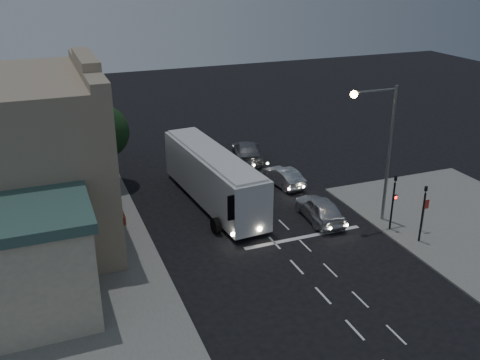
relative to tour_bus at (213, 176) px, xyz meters
name	(u,v)px	position (x,y,z in m)	size (l,w,h in m)	color
ground	(289,258)	(1.62, -8.94, -2.10)	(120.00, 120.00, 0.00)	black
sidewalk_far	(47,236)	(-11.38, -0.94, -2.04)	(12.00, 50.00, 0.12)	slate
road_markings	(284,230)	(2.91, -5.64, -2.10)	(8.00, 30.55, 0.01)	silver
tour_bus	(213,176)	(0.00, 0.00, 0.00)	(3.68, 12.83, 3.89)	silver
car_suv	(320,209)	(5.75, -5.14, -1.28)	(1.93, 4.80, 1.64)	silver
car_sedan_a	(283,177)	(6.09, 1.17, -1.39)	(1.49, 4.28, 1.41)	silver
car_sedan_b	(247,151)	(5.61, 7.38, -1.28)	(2.31, 5.68, 1.65)	gray
traffic_signal_main	(394,196)	(9.22, -8.17, 0.32)	(0.25, 0.35, 4.10)	black
traffic_signal_side	(424,207)	(9.92, -10.14, 0.32)	(0.18, 0.15, 4.10)	black
regulatory_sign	(425,210)	(10.92, -9.18, -0.50)	(0.45, 0.12, 2.20)	slate
streetlight	(382,140)	(8.97, -6.74, 3.63)	(3.32, 0.44, 9.00)	slate
main_building	(18,162)	(-12.33, -0.94, 3.06)	(10.12, 12.00, 11.00)	gray
low_building_south	(14,266)	(-12.88, -9.44, 0.90)	(7.40, 5.40, 5.70)	#A49C8B
low_building_north	(27,133)	(-11.88, 11.06, 1.29)	(9.40, 9.40, 6.50)	#A49C8B
street_tree	(102,129)	(-6.58, 6.08, 2.40)	(4.00, 4.00, 6.20)	black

